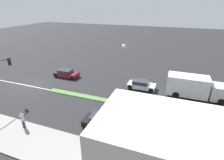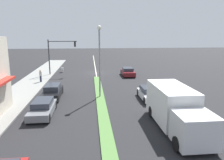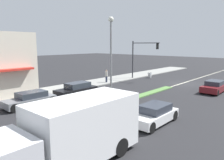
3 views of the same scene
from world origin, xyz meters
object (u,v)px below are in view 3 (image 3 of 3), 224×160
object	(u,v)px
traffic_signal_main	(141,53)
van_white	(154,114)
pedestrian	(106,76)
suv_grey	(30,99)
delivery_truck	(69,134)
suv_black	(77,90)
street_lamp	(111,50)
sedan_maroon	(214,87)
warning_aframe_sign	(150,75)

from	to	relation	value
traffic_signal_main	van_white	distance (m)	18.73
pedestrian	suv_grey	size ratio (longest dim) A/B	0.40
delivery_truck	suv_black	bearing A→B (deg)	-40.63
street_lamp	suv_black	xyz separation A→B (m)	(5.00, -0.30, -4.12)
pedestrian	suv_black	bearing A→B (deg)	110.63
street_lamp	suv_black	size ratio (longest dim) A/B	1.66
delivery_truck	sedan_maroon	size ratio (longest dim) A/B	1.86
traffic_signal_main	delivery_truck	size ratio (longest dim) A/B	0.75
street_lamp	pedestrian	xyz separation A→B (m)	(7.83, -7.80, -3.77)
suv_grey	suv_black	distance (m)	5.05
sedan_maroon	van_white	bearing A→B (deg)	90.00
street_lamp	suv_grey	world-z (taller)	street_lamp
delivery_truck	suv_grey	world-z (taller)	delivery_truck
warning_aframe_sign	sedan_maroon	bearing A→B (deg)	158.80
van_white	traffic_signal_main	bearing A→B (deg)	-52.90
suv_grey	van_white	xyz separation A→B (m)	(-10.00, -3.46, 0.01)
delivery_truck	van_white	world-z (taller)	delivery_truck
delivery_truck	sedan_maroon	distance (m)	19.78
delivery_truck	sedan_maroon	xyz separation A→B (m)	(0.00, -19.76, -0.85)
pedestrian	delivery_truck	world-z (taller)	delivery_truck
street_lamp	van_white	xyz separation A→B (m)	(-5.00, 1.30, -4.15)
street_lamp	warning_aframe_sign	xyz separation A→B (m)	(5.87, -15.69, -4.35)
sedan_maroon	suv_grey	xyz separation A→B (m)	(10.00, 16.23, -0.01)
van_white	suv_black	world-z (taller)	suv_black
sedan_maroon	suv_grey	size ratio (longest dim) A/B	0.95
warning_aframe_sign	suv_grey	distance (m)	20.47
pedestrian	van_white	bearing A→B (deg)	144.65
warning_aframe_sign	suv_grey	size ratio (longest dim) A/B	0.20
suv_grey	warning_aframe_sign	bearing A→B (deg)	-87.57
delivery_truck	traffic_signal_main	bearing A→B (deg)	-62.85
warning_aframe_sign	suv_black	distance (m)	15.42
pedestrian	van_white	distance (m)	15.73
suv_grey	traffic_signal_main	bearing A→B (deg)	-86.46
sedan_maroon	van_white	size ratio (longest dim) A/B	1.03
sedan_maroon	traffic_signal_main	bearing A→B (deg)	-9.87
pedestrian	suv_grey	distance (m)	12.88
street_lamp	suv_grey	distance (m)	8.06
suv_grey	van_white	size ratio (longest dim) A/B	1.09
street_lamp	suv_black	distance (m)	6.48
traffic_signal_main	delivery_truck	distance (m)	24.50
warning_aframe_sign	suv_black	size ratio (longest dim) A/B	0.19
suv_black	delivery_truck	bearing A→B (deg)	139.37
traffic_signal_main	van_white	xyz separation A→B (m)	(-11.12, 14.71, -3.28)
warning_aframe_sign	delivery_truck	world-z (taller)	delivery_truck
suv_grey	street_lamp	bearing A→B (deg)	-136.45
delivery_truck	suv_grey	distance (m)	10.64
suv_grey	pedestrian	bearing A→B (deg)	-77.32
suv_black	sedan_maroon	bearing A→B (deg)	-131.82
street_lamp	sedan_maroon	distance (m)	13.19
suv_grey	van_white	world-z (taller)	van_white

